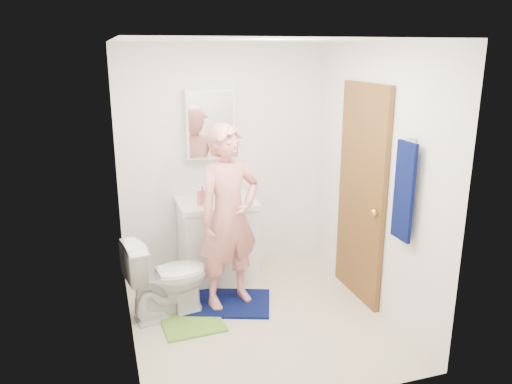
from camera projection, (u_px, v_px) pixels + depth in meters
floor at (258, 318)px, 4.51m from camera, size 2.20×2.40×0.02m
ceiling at (258, 39)px, 3.85m from camera, size 2.20×2.40×0.02m
wall_back at (223, 160)px, 5.29m from camera, size 2.20×0.02×2.40m
wall_front at (318, 240)px, 3.07m from camera, size 2.20×0.02×2.40m
wall_left at (122, 201)px, 3.86m from camera, size 0.02×2.40×2.40m
wall_right at (375, 180)px, 4.50m from camera, size 0.02×2.40×2.40m
vanity_cabinet at (218, 242)px, 5.20m from camera, size 0.75×0.55×0.80m
countertop at (217, 203)px, 5.08m from camera, size 0.79×0.59×0.05m
sink_basin at (217, 202)px, 5.07m from camera, size 0.40×0.40×0.03m
faucet at (212, 190)px, 5.22m from camera, size 0.03×0.03×0.12m
medicine_cabinet at (210, 124)px, 5.07m from camera, size 0.50×0.12×0.70m
mirror_panel at (211, 125)px, 5.01m from camera, size 0.46×0.01×0.66m
door at (361, 194)px, 4.67m from camera, size 0.05×0.80×2.05m
door_knob at (375, 212)px, 4.39m from camera, size 0.07×0.07×0.07m
towel at (404, 192)px, 3.94m from camera, size 0.03×0.24×0.80m
towel_hook at (413, 139)px, 3.84m from camera, size 0.06×0.02×0.02m
toilet at (167, 277)px, 4.45m from camera, size 0.79×0.53×0.75m
bath_mat at (229, 303)px, 4.74m from camera, size 0.91×0.78×0.02m
green_rug at (193, 324)px, 4.38m from camera, size 0.54×0.46×0.02m
soap_dispenser at (202, 195)px, 4.93m from camera, size 0.10×0.10×0.19m
toothbrush_cup at (234, 191)px, 5.22m from camera, size 0.16×0.16×0.10m
man at (229, 217)px, 4.51m from camera, size 0.71×0.57×1.70m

